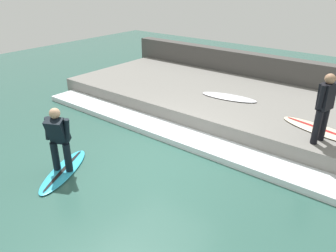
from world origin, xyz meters
The scene contains 9 objects.
ground_plane centered at (0.00, 0.00, 0.00)m, with size 28.00×28.00×0.00m, color #2D564C.
concrete_ledge centered at (3.84, 0.00, 0.26)m, with size 4.40×11.42×0.53m, color slate.
back_wall centered at (6.29, 0.00, 0.67)m, with size 0.50×11.99×1.35m, color #474442.
wave_foam_crest centered at (1.19, 0.00, 0.08)m, with size 0.89×10.84×0.16m, color silver.
surfboard_riding centered at (-1.73, 1.25, 0.03)m, with size 1.90×1.29×0.07m.
surfer_riding centered at (-1.73, 1.25, 0.88)m, with size 0.54×0.58×1.47m.
surfer_waiting_near centered at (2.20, -2.96, 1.43)m, with size 0.53×0.32×1.60m.
surfboard_waiting_near centered at (2.81, -2.91, 0.56)m, with size 1.06×2.17×0.07m.
surfboard_spare centered at (3.51, 0.03, 0.56)m, with size 0.82×1.81×0.06m.
Camera 1 is at (-5.14, -4.42, 4.02)m, focal length 35.00 mm.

